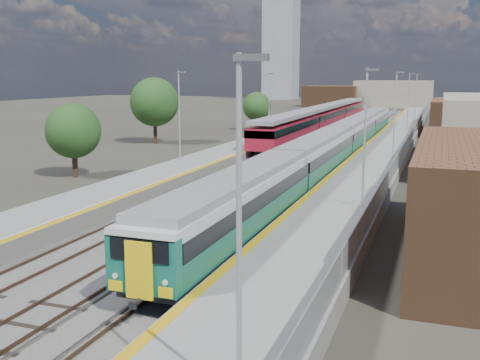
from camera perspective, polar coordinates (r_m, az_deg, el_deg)
The scene contains 11 objects.
ground at distance 60.01m, azimuth 9.52°, elevation 2.60°, with size 320.00×320.00×0.00m, color #47443A.
ballast_bed at distance 62.86m, azimuth 7.91°, elevation 3.02°, with size 10.50×155.00×0.06m, color #565451.
tracks at distance 64.36m, azimuth 8.74°, elevation 3.24°, with size 8.96×160.00×0.17m.
platform_right at distance 61.71m, azimuth 14.79°, elevation 3.11°, with size 4.70×155.00×8.52m.
platform_left at distance 64.50m, azimuth 1.99°, elevation 3.74°, with size 4.30×155.00×8.52m.
buildings at distance 149.91m, azimuth 8.87°, elevation 11.35°, with size 72.00×185.50×40.00m.
green_train at distance 53.36m, azimuth 9.97°, elevation 3.85°, with size 2.66×74.09×2.92m.
red_train at distance 82.19m, azimuth 8.52°, elevation 6.30°, with size 3.02×61.21×3.81m.
tree_a at distance 47.09m, azimuth -16.58°, elevation 4.79°, with size 4.41×4.41×5.97m.
tree_b at distance 69.18m, azimuth -8.69°, elevation 7.83°, with size 5.90×5.90×7.99m.
tree_c at distance 84.85m, azimuth 1.70°, elevation 7.47°, with size 4.27×4.27×5.79m.
Camera 1 is at (10.39, -8.55, 8.05)m, focal length 42.00 mm.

